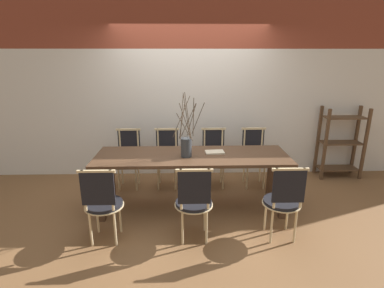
{
  "coord_description": "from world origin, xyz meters",
  "views": [
    {
      "loc": [
        -0.1,
        -3.73,
        2.06
      ],
      "look_at": [
        0.0,
        0.0,
        0.92
      ],
      "focal_mm": 28.0,
      "sensor_mm": 36.0,
      "label": 1
    }
  ],
  "objects_px": {
    "chair_far_center": "(214,156)",
    "book_stack": "(215,152)",
    "shelving_rack": "(341,143)",
    "dining_table": "(192,163)",
    "vase_centerpiece": "(186,146)",
    "chair_near_center": "(283,199)"
  },
  "relations": [
    {
      "from": "chair_far_center",
      "to": "book_stack",
      "type": "distance_m",
      "value": 0.73
    },
    {
      "from": "book_stack",
      "to": "shelving_rack",
      "type": "xyz_separation_m",
      "value": [
        2.25,
        0.98,
        -0.18
      ]
    },
    {
      "from": "shelving_rack",
      "to": "chair_far_center",
      "type": "bearing_deg",
      "value": -172.14
    },
    {
      "from": "dining_table",
      "to": "chair_far_center",
      "type": "distance_m",
      "value": 0.85
    },
    {
      "from": "vase_centerpiece",
      "to": "chair_far_center",
      "type": "bearing_deg",
      "value": 61.39
    },
    {
      "from": "book_stack",
      "to": "shelving_rack",
      "type": "height_order",
      "value": "shelving_rack"
    },
    {
      "from": "shelving_rack",
      "to": "chair_near_center",
      "type": "bearing_deg",
      "value": -130.83
    },
    {
      "from": "chair_near_center",
      "to": "shelving_rack",
      "type": "xyz_separation_m",
      "value": [
        1.56,
        1.8,
        0.1
      ]
    },
    {
      "from": "vase_centerpiece",
      "to": "book_stack",
      "type": "bearing_deg",
      "value": 20.07
    },
    {
      "from": "dining_table",
      "to": "vase_centerpiece",
      "type": "distance_m",
      "value": 0.27
    },
    {
      "from": "chair_near_center",
      "to": "chair_far_center",
      "type": "relative_size",
      "value": 1.0
    },
    {
      "from": "chair_near_center",
      "to": "chair_far_center",
      "type": "bearing_deg",
      "value": 112.73
    },
    {
      "from": "chair_near_center",
      "to": "chair_far_center",
      "type": "distance_m",
      "value": 1.63
    },
    {
      "from": "dining_table",
      "to": "vase_centerpiece",
      "type": "relative_size",
      "value": 3.02
    },
    {
      "from": "book_stack",
      "to": "shelving_rack",
      "type": "relative_size",
      "value": 0.21
    },
    {
      "from": "chair_far_center",
      "to": "vase_centerpiece",
      "type": "bearing_deg",
      "value": 61.39
    },
    {
      "from": "chair_near_center",
      "to": "chair_far_center",
      "type": "xyz_separation_m",
      "value": [
        -0.63,
        1.5,
        0.0
      ]
    },
    {
      "from": "chair_far_center",
      "to": "chair_near_center",
      "type": "bearing_deg",
      "value": 112.73
    },
    {
      "from": "chair_near_center",
      "to": "book_stack",
      "type": "xyz_separation_m",
      "value": [
        -0.69,
        0.83,
        0.29
      ]
    },
    {
      "from": "chair_near_center",
      "to": "vase_centerpiece",
      "type": "relative_size",
      "value": 1.1
    },
    {
      "from": "book_stack",
      "to": "shelving_rack",
      "type": "bearing_deg",
      "value": 23.44
    },
    {
      "from": "chair_far_center",
      "to": "dining_table",
      "type": "bearing_deg",
      "value": 63.86
    }
  ]
}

